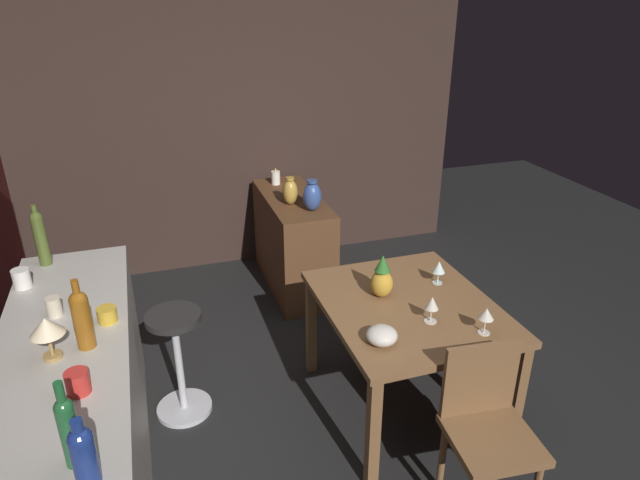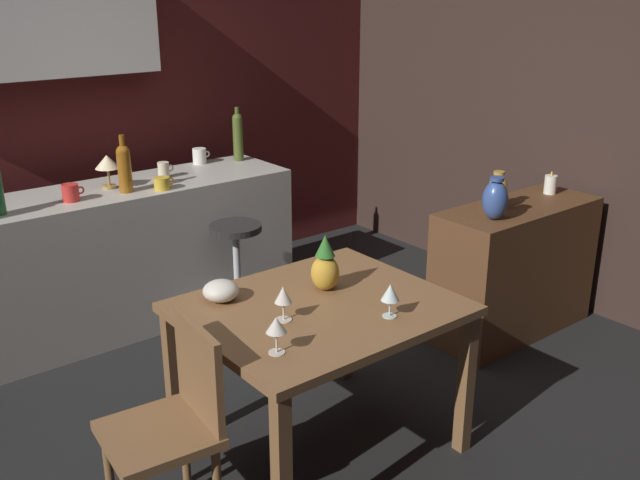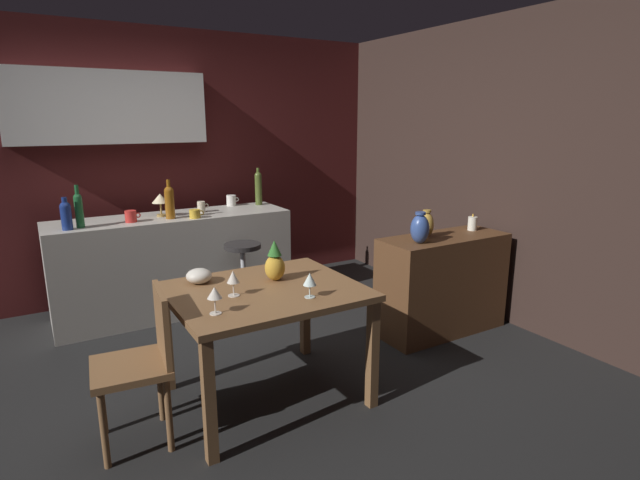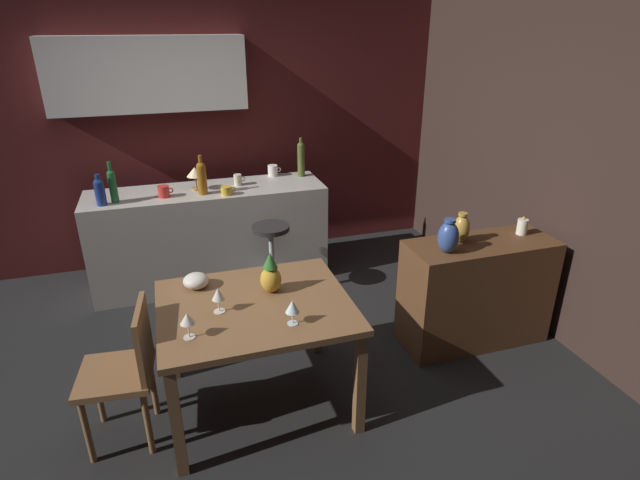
% 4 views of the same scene
% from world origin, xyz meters
% --- Properties ---
extents(ground_plane, '(9.00, 9.00, 0.00)m').
position_xyz_m(ground_plane, '(0.00, 0.00, 0.00)').
color(ground_plane, black).
extents(wall_kitchen_back, '(5.20, 0.33, 2.60)m').
position_xyz_m(wall_kitchen_back, '(-0.06, 2.08, 1.41)').
color(wall_kitchen_back, '#4C1919').
rests_on(wall_kitchen_back, ground_plane).
extents(wall_side_right, '(0.10, 4.40, 2.60)m').
position_xyz_m(wall_side_right, '(2.55, 0.30, 1.30)').
color(wall_side_right, '#33231E').
rests_on(wall_side_right, ground_plane).
extents(dining_table, '(1.13, 0.95, 0.74)m').
position_xyz_m(dining_table, '(0.16, -0.35, 0.65)').
color(dining_table, brown).
rests_on(dining_table, ground_plane).
extents(kitchen_counter, '(2.10, 0.60, 0.90)m').
position_xyz_m(kitchen_counter, '(0.07, 1.47, 0.45)').
color(kitchen_counter, '#B2ADA3').
rests_on(kitchen_counter, ground_plane).
extents(sideboard_cabinet, '(1.10, 0.44, 0.82)m').
position_xyz_m(sideboard_cabinet, '(1.86, -0.13, 0.41)').
color(sideboard_cabinet, '#56351E').
rests_on(sideboard_cabinet, ground_plane).
extents(chair_near_window, '(0.44, 0.44, 0.87)m').
position_xyz_m(chair_near_window, '(-0.60, -0.40, 0.49)').
color(chair_near_window, brown).
rests_on(chair_near_window, ground_plane).
extents(bar_stool, '(0.34, 0.34, 0.69)m').
position_xyz_m(bar_stool, '(0.54, 0.95, 0.37)').
color(bar_stool, '#262323').
rests_on(bar_stool, ground_plane).
extents(wine_glass_left, '(0.07, 0.07, 0.15)m').
position_xyz_m(wine_glass_left, '(-0.05, -0.37, 0.85)').
color(wine_glass_left, silver).
rests_on(wine_glass_left, dining_table).
extents(wine_glass_right, '(0.08, 0.08, 0.15)m').
position_xyz_m(wine_glass_right, '(0.32, -0.62, 0.85)').
color(wine_glass_right, silver).
rests_on(wine_glass_right, dining_table).
extents(wine_glass_center, '(0.08, 0.08, 0.15)m').
position_xyz_m(wine_glass_center, '(-0.24, -0.58, 0.85)').
color(wine_glass_center, silver).
rests_on(wine_glass_center, dining_table).
extents(pineapple_centerpiece, '(0.13, 0.13, 0.27)m').
position_xyz_m(pineapple_centerpiece, '(0.28, -0.23, 0.85)').
color(pineapple_centerpiece, gold).
rests_on(pineapple_centerpiece, dining_table).
extents(fruit_bowl, '(0.16, 0.16, 0.09)m').
position_xyz_m(fruit_bowl, '(-0.15, -0.04, 0.79)').
color(fruit_bowl, beige).
rests_on(fruit_bowl, dining_table).
extents(wine_bottle_green, '(0.06, 0.06, 0.34)m').
position_xyz_m(wine_bottle_green, '(-0.68, 1.35, 1.06)').
color(wine_bottle_green, '#1E592D').
rests_on(wine_bottle_green, kitchen_counter).
extents(wine_bottle_amber, '(0.08, 0.08, 0.34)m').
position_xyz_m(wine_bottle_amber, '(0.04, 1.35, 1.06)').
color(wine_bottle_amber, '#8C5114').
rests_on(wine_bottle_amber, kitchen_counter).
extents(wine_bottle_olive, '(0.07, 0.07, 0.37)m').
position_xyz_m(wine_bottle_olive, '(1.00, 1.62, 1.08)').
color(wine_bottle_olive, '#475623').
rests_on(wine_bottle_olive, kitchen_counter).
extents(wine_bottle_cobalt, '(0.08, 0.08, 0.26)m').
position_xyz_m(wine_bottle_cobalt, '(-0.78, 1.30, 1.03)').
color(wine_bottle_cobalt, navy).
rests_on(wine_bottle_cobalt, kitchen_counter).
extents(cup_cream, '(0.11, 0.07, 0.10)m').
position_xyz_m(cup_cream, '(0.37, 1.51, 0.95)').
color(cup_cream, beige).
rests_on(cup_cream, kitchen_counter).
extents(cup_red, '(0.13, 0.09, 0.10)m').
position_xyz_m(cup_red, '(-0.29, 1.36, 0.95)').
color(cup_red, red).
rests_on(cup_red, kitchen_counter).
extents(cup_white, '(0.13, 0.09, 0.11)m').
position_xyz_m(cup_white, '(0.74, 1.71, 0.95)').
color(cup_white, white).
rests_on(cup_white, kitchen_counter).
extents(cup_mustard, '(0.13, 0.10, 0.08)m').
position_xyz_m(cup_mustard, '(0.23, 1.26, 0.94)').
color(cup_mustard, gold).
rests_on(cup_mustard, kitchen_counter).
extents(counter_lamp, '(0.15, 0.15, 0.21)m').
position_xyz_m(counter_lamp, '(-0.01, 1.49, 1.05)').
color(counter_lamp, '#A58447').
rests_on(counter_lamp, kitchen_counter).
extents(pillar_candle_tall, '(0.08, 0.08, 0.14)m').
position_xyz_m(pillar_candle_tall, '(2.23, -0.09, 0.88)').
color(pillar_candle_tall, white).
rests_on(pillar_candle_tall, sideboard_cabinet).
extents(vase_ceramic_blue, '(0.14, 0.14, 0.24)m').
position_xyz_m(vase_ceramic_blue, '(1.53, -0.20, 0.94)').
color(vase_ceramic_blue, '#334C8C').
rests_on(vase_ceramic_blue, sideboard_cabinet).
extents(vase_brass, '(0.12, 0.12, 0.22)m').
position_xyz_m(vase_brass, '(1.71, -0.08, 0.93)').
color(vase_brass, '#B78C38').
rests_on(vase_brass, sideboard_cabinet).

